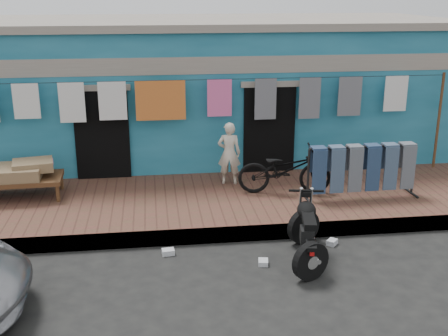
# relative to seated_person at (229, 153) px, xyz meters

# --- Properties ---
(ground) EXTENTS (80.00, 80.00, 0.00)m
(ground) POSITION_rel_seated_person_xyz_m (-0.34, -3.78, -0.89)
(ground) COLOR black
(ground) RESTS_ON ground
(sidewalk) EXTENTS (28.00, 3.00, 0.25)m
(sidewalk) POSITION_rel_seated_person_xyz_m (-0.34, -0.78, -0.76)
(sidewalk) COLOR brown
(sidewalk) RESTS_ON ground
(curb) EXTENTS (28.00, 0.10, 0.25)m
(curb) POSITION_rel_seated_person_xyz_m (-0.34, -2.23, -0.76)
(curb) COLOR gray
(curb) RESTS_ON ground
(building) EXTENTS (12.20, 5.20, 3.36)m
(building) POSITION_rel_seated_person_xyz_m (-0.34, 3.21, 0.80)
(building) COLOR #1B627E
(building) RESTS_ON ground
(clothesline) EXTENTS (10.06, 0.06, 2.10)m
(clothesline) POSITION_rel_seated_person_xyz_m (-0.70, 0.47, 0.94)
(clothesline) COLOR brown
(clothesline) RESTS_ON sidewalk
(seated_person) EXTENTS (0.50, 0.38, 1.27)m
(seated_person) POSITION_rel_seated_person_xyz_m (0.00, 0.00, 0.00)
(seated_person) COLOR beige
(seated_person) RESTS_ON sidewalk
(bicycle) EXTENTS (1.84, 0.86, 1.14)m
(bicycle) POSITION_rel_seated_person_xyz_m (0.98, -0.70, -0.06)
(bicycle) COLOR black
(bicycle) RESTS_ON sidewalk
(motorcycle) EXTENTS (1.11, 1.75, 1.01)m
(motorcycle) POSITION_rel_seated_person_xyz_m (0.78, -3.05, -0.38)
(motorcycle) COLOR black
(motorcycle) RESTS_ON ground
(charpoy) EXTENTS (2.06, 1.12, 0.67)m
(charpoy) POSITION_rel_seated_person_xyz_m (-4.19, -0.30, -0.30)
(charpoy) COLOR brown
(charpoy) RESTS_ON sidewalk
(jeans_rack) EXTENTS (2.23, 0.58, 1.06)m
(jeans_rack) POSITION_rel_seated_person_xyz_m (2.37, -1.12, -0.11)
(jeans_rack) COLOR black
(jeans_rack) RESTS_ON sidewalk
(litter_a) EXTENTS (0.21, 0.17, 0.09)m
(litter_a) POSITION_rel_seated_person_xyz_m (-1.34, -2.58, -0.84)
(litter_a) COLOR silver
(litter_a) RESTS_ON ground
(litter_b) EXTENTS (0.22, 0.22, 0.09)m
(litter_b) POSITION_rel_seated_person_xyz_m (1.36, -2.58, -0.84)
(litter_b) COLOR silver
(litter_b) RESTS_ON ground
(litter_c) EXTENTS (0.18, 0.21, 0.07)m
(litter_c) POSITION_rel_seated_person_xyz_m (0.09, -3.11, -0.85)
(litter_c) COLOR silver
(litter_c) RESTS_ON ground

